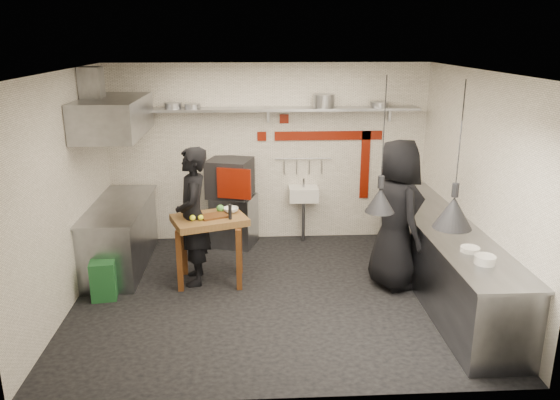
{
  "coord_description": "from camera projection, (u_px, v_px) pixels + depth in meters",
  "views": [
    {
      "loc": [
        -0.28,
        -6.35,
        3.2
      ],
      "look_at": [
        0.09,
        0.3,
        1.18
      ],
      "focal_mm": 35.0,
      "sensor_mm": 36.0,
      "label": 1
    }
  ],
  "objects": [
    {
      "name": "red_tile_b",
      "position": [
        262.0,
        136.0,
        8.51
      ],
      "size": [
        0.14,
        0.02,
        0.14
      ],
      "primitive_type": "cube",
      "color": "#6D1305",
      "rests_on": "wall_back"
    },
    {
      "name": "wall_left",
      "position": [
        64.0,
        193.0,
        6.47
      ],
      "size": [
        0.04,
        4.2,
        2.8
      ],
      "primitive_type": "cube",
      "color": "white",
      "rests_on": "floor"
    },
    {
      "name": "back_shelf",
      "position": [
        268.0,
        109.0,
        8.23
      ],
      "size": [
        4.6,
        0.34,
        0.04
      ],
      "primitive_type": "cube",
      "color": "gray",
      "rests_on": "wall_back"
    },
    {
      "name": "green_bin",
      "position": [
        104.0,
        280.0,
        6.85
      ],
      "size": [
        0.34,
        0.34,
        0.5
      ],
      "primitive_type": "cube",
      "rotation": [
        0.0,
        0.0,
        0.14
      ],
      "color": "#1A5125",
      "rests_on": "floor"
    },
    {
      "name": "counter_right",
      "position": [
        442.0,
        258.0,
        7.0
      ],
      "size": [
        0.7,
        3.8,
        0.9
      ],
      "primitive_type": "cube",
      "color": "gray",
      "rests_on": "floor"
    },
    {
      "name": "stock_pot",
      "position": [
        324.0,
        101.0,
        8.24
      ],
      "size": [
        0.32,
        0.32,
        0.2
      ],
      "primitive_type": "cylinder",
      "rotation": [
        0.0,
        0.0,
        -0.0
      ],
      "color": "gray",
      "rests_on": "back_shelf"
    },
    {
      "name": "plate_stack",
      "position": [
        485.0,
        260.0,
        5.62
      ],
      "size": [
        0.26,
        0.26,
        0.09
      ],
      "primitive_type": "cylinder",
      "rotation": [
        0.0,
        0.0,
        -0.23
      ],
      "color": "silver",
      "rests_on": "counter_right_top"
    },
    {
      "name": "combi_oven",
      "position": [
        230.0,
        178.0,
        8.39
      ],
      "size": [
        0.77,
        0.74,
        0.58
      ],
      "primitive_type": "cube",
      "rotation": [
        0.0,
        0.0,
        -0.3
      ],
      "color": "black",
      "rests_on": "oven_stand"
    },
    {
      "name": "oven_stand",
      "position": [
        234.0,
        220.0,
        8.58
      ],
      "size": [
        0.77,
        0.74,
        0.8
      ],
      "primitive_type": "cube",
      "rotation": [
        0.0,
        0.0,
        -0.3
      ],
      "color": "gray",
      "rests_on": "floor"
    },
    {
      "name": "pepper_mill",
      "position": [
        230.0,
        212.0,
        7.0
      ],
      "size": [
        0.05,
        0.05,
        0.2
      ],
      "primitive_type": "cylinder",
      "rotation": [
        0.0,
        0.0,
        0.04
      ],
      "color": "black",
      "rests_on": "prep_table"
    },
    {
      "name": "red_tile_a",
      "position": [
        284.0,
        119.0,
        8.45
      ],
      "size": [
        0.14,
        0.02,
        0.14
      ],
      "primitive_type": "cube",
      "color": "#6D1305",
      "rests_on": "wall_back"
    },
    {
      "name": "cutting_board",
      "position": [
        214.0,
        216.0,
        7.11
      ],
      "size": [
        0.41,
        0.36,
        0.02
      ],
      "primitive_type": "cube",
      "rotation": [
        0.0,
        0.0,
        0.43
      ],
      "color": "#552D12",
      "rests_on": "prep_table"
    },
    {
      "name": "floor",
      "position": [
        275.0,
        294.0,
        7.01
      ],
      "size": [
        5.0,
        5.0,
        0.0
      ],
      "primitive_type": "plane",
      "color": "black",
      "rests_on": "ground"
    },
    {
      "name": "heat_lamp_near",
      "position": [
        383.0,
        146.0,
        5.87
      ],
      "size": [
        0.35,
        0.35,
        1.5
      ],
      "primitive_type": null,
      "rotation": [
        0.0,
        0.0,
        0.06
      ],
      "color": "black",
      "rests_on": "ceiling"
    },
    {
      "name": "shelf_bracket_left",
      "position": [
        143.0,
        115.0,
        8.3
      ],
      "size": [
        0.04,
        0.06,
        0.24
      ],
      "primitive_type": "cube",
      "color": "gray",
      "rests_on": "wall_back"
    },
    {
      "name": "prep_table",
      "position": [
        211.0,
        250.0,
        7.25
      ],
      "size": [
        1.08,
        0.91,
        0.92
      ],
      "primitive_type": null,
      "rotation": [
        0.0,
        0.0,
        0.34
      ],
      "color": "brown",
      "rests_on": "floor"
    },
    {
      "name": "ceiling",
      "position": [
        274.0,
        71.0,
        6.2
      ],
      "size": [
        5.0,
        5.0,
        0.0
      ],
      "primitive_type": "plane",
      "color": "beige",
      "rests_on": "floor"
    },
    {
      "name": "veg_ball",
      "position": [
        220.0,
        209.0,
        7.29
      ],
      "size": [
        0.12,
        0.12,
        0.11
      ],
      "primitive_type": "sphere",
      "rotation": [
        0.0,
        0.0,
        0.17
      ],
      "color": "#438C35",
      "rests_on": "prep_table"
    },
    {
      "name": "wall_front",
      "position": [
        285.0,
        257.0,
        4.6
      ],
      "size": [
        5.0,
        0.04,
        2.8
      ],
      "primitive_type": "cube",
      "color": "white",
      "rests_on": "floor"
    },
    {
      "name": "red_band_vert",
      "position": [
        365.0,
        165.0,
        8.73
      ],
      "size": [
        0.14,
        0.02,
        1.1
      ],
      "primitive_type": "cube",
      "color": "#6D1305",
      "rests_on": "wall_back"
    },
    {
      "name": "oven_glass",
      "position": [
        232.0,
        183.0,
        8.09
      ],
      "size": [
        0.33,
        0.12,
        0.34
      ],
      "primitive_type": "cube",
      "rotation": [
        0.0,
        0.0,
        -0.3
      ],
      "color": "black",
      "rests_on": "oven_door"
    },
    {
      "name": "bowl",
      "position": [
        231.0,
        210.0,
        7.29
      ],
      "size": [
        0.24,
        0.24,
        0.06
      ],
      "primitive_type": "imported",
      "rotation": [
        0.0,
        0.0,
        -0.22
      ],
      "color": "silver",
      "rests_on": "prep_table"
    },
    {
      "name": "pan_mid_left",
      "position": [
        193.0,
        106.0,
        8.16
      ],
      "size": [
        0.27,
        0.27,
        0.07
      ],
      "primitive_type": "cylinder",
      "rotation": [
        0.0,
        0.0,
        -0.14
      ],
      "color": "gray",
      "rests_on": "back_shelf"
    },
    {
      "name": "wall_right",
      "position": [
        476.0,
        187.0,
        6.74
      ],
      "size": [
        0.04,
        4.2,
        2.8
      ],
      "primitive_type": "cube",
      "color": "white",
      "rests_on": "floor"
    },
    {
      "name": "counter_left",
      "position": [
        121.0,
        236.0,
        7.77
      ],
      "size": [
        0.7,
        1.9,
        0.9
      ],
      "primitive_type": "cube",
      "color": "gray",
      "rests_on": "floor"
    },
    {
      "name": "hood_duct",
      "position": [
        92.0,
        86.0,
        7.15
      ],
      "size": [
        0.28,
        0.28,
        0.5
      ],
      "primitive_type": "cube",
      "color": "gray",
      "rests_on": "ceiling"
    },
    {
      "name": "hand_sink",
      "position": [
        303.0,
        194.0,
        8.65
      ],
      "size": [
        0.46,
        0.34,
        0.22
      ],
      "primitive_type": "cube",
      "color": "silver",
      "rests_on": "wall_back"
    },
    {
      "name": "red_band_horiz",
      "position": [
        329.0,
        136.0,
        8.56
      ],
      "size": [
        1.7,
        0.02,
        0.14
      ],
      "primitive_type": "cube",
      "color": "#6D1305",
      "rests_on": "wall_back"
    },
    {
      "name": "oven_door",
      "position": [
        234.0,
        184.0,
        8.05
      ],
      "size": [
        0.51,
        0.18,
        0.46
      ],
      "primitive_type": "cube",
      "rotation": [
        0.0,
        0.0,
        -0.3
      ],
      "color": "#6D1305",
      "rests_on": "combi_oven"
    },
    {
      "name": "sink_tap",
      "position": [
        304.0,
        183.0,
        8.6
      ],
      "size": [
        0.03,
        0.03,
        0.14
      ],
      "primitive_type": "cylinder",
      "color": "gray",
      "rests_on": "hand_sink"
    },
    {
      "name": "pan_right",
      "position": [
        379.0,
        104.0,
        8.3
      ],
      "size": [
        0.28,
        0.28,
        0.08
      ],
      "primitive_type": "cylinder",
      "rotation": [
        0.0,
        0.0,
        -0.01
      ],
      "color": "gray",
      "rests_on": "back_shelf"
    },
    {
      "name": "heat_lamp_far",
      "position": [
        459.0,
        156.0,
        5.33
      ],
      "size": [
        0.42,
        0.42,
        1.48
      ],
      "primitive_type": null,
      "rotation": [
        0.0,
        0.0,
        -0.07
      ],
      "color": "black",
      "rests_on": "ceiling"
    },
    {
      "name": "sink_drain",
      "position": [
        303.0,
        221.0,
        8.74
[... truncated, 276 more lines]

